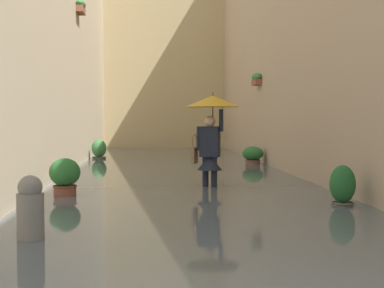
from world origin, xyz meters
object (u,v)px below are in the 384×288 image
at_px(potted_plant_near_right, 99,152).
at_px(potted_plant_near_left, 342,190).
at_px(potted_plant_far_left, 253,157).
at_px(potted_plant_mid_right, 65,179).
at_px(mooring_bollard, 30,217).
at_px(person_wading, 211,123).

distance_m(potted_plant_near_right, potted_plant_near_left, 11.51).
bearing_deg(potted_plant_far_left, potted_plant_mid_right, 54.37).
bearing_deg(potted_plant_near_left, mooring_bollard, 26.44).
bearing_deg(potted_plant_far_left, potted_plant_near_left, 89.71).
xyz_separation_m(potted_plant_near_right, potted_plant_mid_right, (-0.17, 9.00, 0.05)).
relative_size(potted_plant_near_right, mooring_bollard, 0.91).
xyz_separation_m(person_wading, potted_plant_far_left, (-1.82, -5.31, -1.05)).
bearing_deg(potted_plant_near_left, potted_plant_mid_right, -18.64).
height_order(person_wading, potted_plant_near_left, person_wading).
relative_size(person_wading, potted_plant_near_left, 2.47).
bearing_deg(potted_plant_near_right, potted_plant_far_left, 150.69).
bearing_deg(mooring_bollard, person_wading, -118.58).
height_order(person_wading, potted_plant_mid_right, person_wading).
bearing_deg(potted_plant_near_right, potted_plant_near_left, 113.99).
bearing_deg(potted_plant_far_left, potted_plant_near_right, -29.31).
height_order(person_wading, potted_plant_near_right, person_wading).
distance_m(potted_plant_near_right, potted_plant_far_left, 5.41).
relative_size(person_wading, potted_plant_near_right, 2.44).
bearing_deg(potted_plant_far_left, person_wading, 71.05).
bearing_deg(potted_plant_near_left, person_wading, -55.10).
distance_m(person_wading, potted_plant_far_left, 5.71).
xyz_separation_m(potted_plant_far_left, potted_plant_mid_right, (4.55, 6.35, 0.06)).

